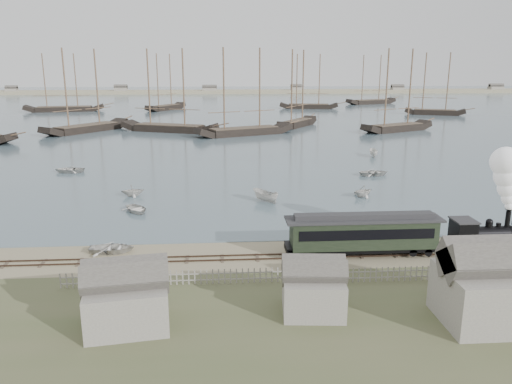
{
  "coord_description": "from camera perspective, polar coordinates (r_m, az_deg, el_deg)",
  "views": [
    {
      "loc": [
        -3.94,
        -42.02,
        16.15
      ],
      "look_at": [
        -0.47,
        7.17,
        3.5
      ],
      "focal_mm": 35.0,
      "sensor_mm": 36.0,
      "label": 1
    }
  ],
  "objects": [
    {
      "name": "schooner_4",
      "position": [
        128.62,
        16.1,
        11.13
      ],
      "size": [
        20.68,
        13.59,
        20.0
      ],
      "primitive_type": null,
      "rotation": [
        0.0,
        0.0,
        0.47
      ],
      "color": "black",
      "rests_on": "harbor_water"
    },
    {
      "name": "picket_fence_west",
      "position": [
        38.65,
        -7.59,
        -10.45
      ],
      "size": [
        19.0,
        0.1,
        1.2
      ],
      "primitive_type": null,
      "color": "slate",
      "rests_on": "ground"
    },
    {
      "name": "schooner_3",
      "position": [
        133.7,
        4.83,
        11.73
      ],
      "size": [
        13.36,
        17.27,
        20.0
      ],
      "primitive_type": null,
      "rotation": [
        0.0,
        0.0,
        0.99
      ],
      "color": "black",
      "rests_on": "harbor_water"
    },
    {
      "name": "schooner_7",
      "position": [
        186.29,
        -10.38,
        12.29
      ],
      "size": [
        13.99,
        19.27,
        20.0
      ],
      "primitive_type": null,
      "rotation": [
        0.0,
        0.0,
        1.03
      ],
      "color": "black",
      "rests_on": "harbor_water"
    },
    {
      "name": "rowboat_3",
      "position": [
        76.44,
        13.34,
        2.18
      ],
      "size": [
        3.34,
        4.47,
        0.89
      ],
      "primitive_type": "imported",
      "rotation": [
        0.0,
        0.0,
        1.64
      ],
      "color": "beige",
      "rests_on": "harbor_water"
    },
    {
      "name": "rowboat_5",
      "position": [
        92.16,
        13.26,
        4.37
      ],
      "size": [
        3.63,
        1.86,
        1.34
      ],
      "primitive_type": "imported",
      "rotation": [
        0.0,
        0.0,
        2.98
      ],
      "color": "beige",
      "rests_on": "harbor_water"
    },
    {
      "name": "schooner_1",
      "position": [
        129.61,
        -19.13,
        10.92
      ],
      "size": [
        18.62,
        22.37,
        20.0
      ],
      "primitive_type": null,
      "rotation": [
        0.0,
        0.0,
        0.93
      ],
      "color": "black",
      "rests_on": "harbor_water"
    },
    {
      "name": "locomotive",
      "position": [
        48.31,
        26.25,
        -1.52
      ],
      "size": [
        7.21,
        2.69,
        8.98
      ],
      "color": "black",
      "rests_on": "ground"
    },
    {
      "name": "harbor_water",
      "position": [
        212.67,
        -3.01,
        10.02
      ],
      "size": [
        600.0,
        336.0,
        0.06
      ],
      "primitive_type": "cube",
      "color": "#465A64",
      "rests_on": "ground"
    },
    {
      "name": "rowboat_0",
      "position": [
        57.44,
        -13.49,
        -1.89
      ],
      "size": [
        4.62,
        4.32,
        0.78
      ],
      "primitive_type": "imported",
      "rotation": [
        0.0,
        0.0,
        0.59
      ],
      "color": "beige",
      "rests_on": "harbor_water"
    },
    {
      "name": "far_spit",
      "position": [
        292.5,
        -3.32,
        11.2
      ],
      "size": [
        500.0,
        20.0,
        1.8
      ],
      "primitive_type": "cube",
      "color": "tan",
      "rests_on": "ground"
    },
    {
      "name": "shed_left",
      "position": [
        33.77,
        -14.34,
        -14.68
      ],
      "size": [
        5.0,
        4.0,
        4.1
      ],
      "primitive_type": null,
      "color": "slate",
      "rests_on": "ground"
    },
    {
      "name": "beached_dinghy",
      "position": [
        46.13,
        -16.15,
        -6.17
      ],
      "size": [
        2.81,
        3.93,
        0.81
      ],
      "primitive_type": "imported",
      "rotation": [
        0.0,
        0.0,
        1.57
      ],
      "color": "beige",
      "rests_on": "ground"
    },
    {
      "name": "schooner_5",
      "position": [
        175.09,
        20.0,
        11.55
      ],
      "size": [
        19.13,
        10.95,
        20.0
      ],
      "primitive_type": null,
      "rotation": [
        0.0,
        0.0,
        -0.37
      ],
      "color": "black",
      "rests_on": "harbor_water"
    },
    {
      "name": "schooner_9",
      "position": [
        216.76,
        13.14,
        12.42
      ],
      "size": [
        22.96,
        12.77,
        20.0
      ],
      "primitive_type": null,
      "rotation": [
        0.0,
        0.0,
        0.36
      ],
      "color": "black",
      "rests_on": "harbor_water"
    },
    {
      "name": "rowboat_2",
      "position": [
        59.98,
        1.05,
        -0.45
      ],
      "size": [
        3.73,
        3.66,
        1.47
      ],
      "primitive_type": "imported",
      "rotation": [
        0.0,
        0.0,
        3.91
      ],
      "color": "beige",
      "rests_on": "harbor_water"
    },
    {
      "name": "schooner_10",
      "position": [
        117.0,
        -1.39,
        11.4
      ],
      "size": [
        24.03,
        14.58,
        20.0
      ],
      "primitive_type": null,
      "rotation": [
        0.0,
        0.0,
        0.41
      ],
      "color": "black",
      "rests_on": "harbor_water"
    },
    {
      "name": "schooner_8",
      "position": [
        189.7,
        6.1,
        12.47
      ],
      "size": [
        22.14,
        8.56,
        20.0
      ],
      "primitive_type": null,
      "rotation": [
        0.0,
        0.0,
        -0.17
      ],
      "color": "black",
      "rests_on": "harbor_water"
    },
    {
      "name": "rail_track",
      "position": [
        43.32,
        1.48,
        -7.45
      ],
      "size": [
        120.0,
        1.8,
        0.16
      ],
      "color": "#3D2B21",
      "rests_on": "ground"
    },
    {
      "name": "picket_fence_east",
      "position": [
        41.51,
        19.94,
        -9.43
      ],
      "size": [
        15.0,
        0.1,
        1.2
      ],
      "primitive_type": null,
      "color": "slate",
      "rests_on": "ground"
    },
    {
      "name": "schooner_2",
      "position": [
        124.88,
        -10.05,
        11.38
      ],
      "size": [
        24.96,
        14.9,
        20.0
      ],
      "primitive_type": null,
      "rotation": [
        0.0,
        0.0,
        -0.4
      ],
      "color": "black",
      "rests_on": "harbor_water"
    },
    {
      "name": "passenger_coach",
      "position": [
        44.12,
        12.15,
        -4.55
      ],
      "size": [
        13.49,
        2.6,
        3.28
      ],
      "color": "black",
      "rests_on": "ground"
    },
    {
      "name": "ground",
      "position": [
        45.19,
        1.24,
        -6.56
      ],
      "size": [
        600.0,
        600.0,
        0.0
      ],
      "primitive_type": "plane",
      "color": "tan",
      "rests_on": "ground"
    },
    {
      "name": "rowboat_1",
      "position": [
        64.47,
        -13.91,
        0.18
      ],
      "size": [
        2.9,
        3.2,
        1.47
      ],
      "primitive_type": "imported",
      "rotation": [
        0.0,
        0.0,
        1.76
      ],
      "color": "beige",
      "rests_on": "harbor_water"
    },
    {
      "name": "rowboat_4",
      "position": [
        63.73,
        12.11,
        0.14
      ],
      "size": [
        3.49,
        3.67,
        1.52
      ],
      "primitive_type": "imported",
      "rotation": [
        0.0,
        0.0,
        5.16
      ],
      "color": "beige",
      "rests_on": "harbor_water"
    },
    {
      "name": "shed_mid",
      "position": [
        34.61,
        6.5,
        -13.54
      ],
      "size": [
        4.0,
        3.5,
        3.6
      ],
      "primitive_type": null,
      "color": "slate",
      "rests_on": "ground"
    },
    {
      "name": "shed_right",
      "position": [
        36.51,
        24.83,
        -13.31
      ],
      "size": [
        6.0,
        5.0,
        5.1
      ],
      "primitive_type": null,
      "color": "slate",
      "rests_on": "ground"
    },
    {
      "name": "rowboat_6",
      "position": [
        81.66,
        -20.57,
        2.43
      ],
      "size": [
        3.38,
        4.57,
        0.91
      ],
      "primitive_type": "imported",
      "rotation": [
        0.0,
        0.0,
        4.66
      ],
      "color": "beige",
      "rests_on": "harbor_water"
    },
    {
      "name": "schooner_6",
      "position": [
        189.72,
        -21.31,
        11.6
      ],
      "size": [
        27.22,
        10.0,
        20.0
      ],
      "primitive_type": null,
      "rotation": [
        0.0,
        0.0,
        0.15
      ],
      "color": "black",
      "rests_on": "harbor_water"
    }
  ]
}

